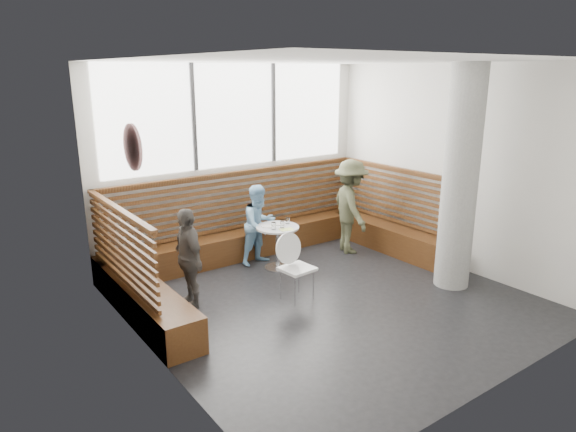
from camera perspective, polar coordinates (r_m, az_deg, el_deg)
room at (r=6.71m, az=5.00°, el=3.07°), size 5.00×5.00×3.20m
booth at (r=8.40m, az=-3.10°, el=-2.73°), size 5.00×2.50×1.44m
concrete_column at (r=7.66m, az=18.59°, el=3.89°), size 0.50×0.50×3.20m
wall_art at (r=5.69m, az=-16.89°, el=7.33°), size 0.03×0.50×0.50m
cafe_table at (r=8.17m, az=-1.16°, el=-2.52°), size 0.68×0.68×0.70m
cafe_chair at (r=7.11m, az=0.67°, el=-5.05°), size 0.44×0.43×0.92m
adult_man at (r=8.92m, az=6.96°, el=1.04°), size 0.94×1.20×1.63m
child_back at (r=8.37m, az=-3.20°, el=-0.97°), size 0.72×0.60×1.32m
child_left at (r=6.95m, az=-11.04°, el=-4.61°), size 0.39×0.82×1.37m
plate_near at (r=8.12m, az=-2.25°, el=-1.11°), size 0.22×0.22×0.02m
plate_far at (r=8.24m, az=-1.17°, el=-0.86°), size 0.21×0.21×0.01m
glass_left at (r=7.96m, az=-1.61°, el=-1.10°), size 0.07×0.07×0.11m
glass_mid at (r=8.05m, az=-0.65°, el=-0.94°), size 0.07×0.07×0.10m
glass_right at (r=8.26m, az=-0.04°, el=-0.50°), size 0.06×0.06×0.10m
menu_card at (r=7.96m, az=-0.16°, el=-1.50°), size 0.24×0.19×0.00m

